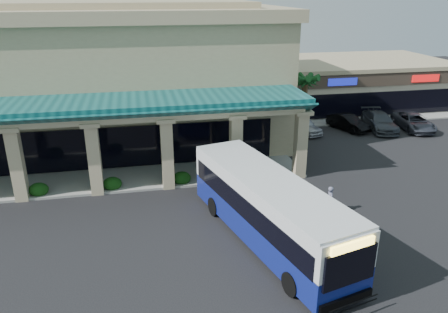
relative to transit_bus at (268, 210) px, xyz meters
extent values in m
plane|color=black|center=(-1.45, 2.35, -1.76)|extent=(110.00, 110.00, 0.00)
imported|color=slate|center=(4.40, 2.10, -0.91)|extent=(0.44, 0.64, 1.71)
imported|color=#B1B2B9|center=(8.43, 16.82, -1.05)|extent=(2.82, 4.48, 1.42)
imported|color=black|center=(12.83, 16.87, -1.06)|extent=(2.85, 4.49, 1.40)
imported|color=#363B43|center=(15.69, 16.37, -0.97)|extent=(3.08, 5.73, 1.58)
imported|color=#404350|center=(18.86, 15.79, -1.03)|extent=(3.07, 5.53, 1.46)
camera|label=1|loc=(-6.08, -18.74, 10.44)|focal=35.00mm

